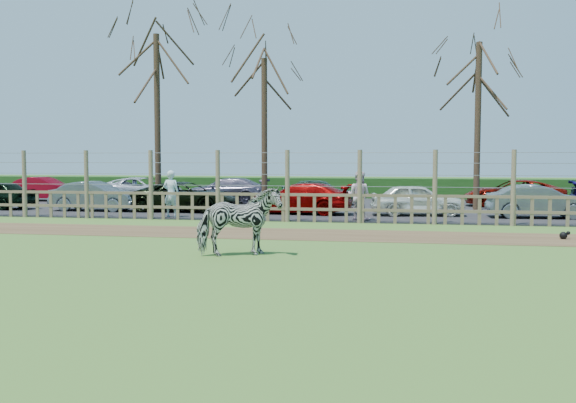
% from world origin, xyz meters
% --- Properties ---
extents(ground, '(120.00, 120.00, 0.00)m').
position_xyz_m(ground, '(0.00, 0.00, 0.00)').
color(ground, olive).
rests_on(ground, ground).
extents(dirt_strip, '(34.00, 2.80, 0.01)m').
position_xyz_m(dirt_strip, '(0.00, 4.50, 0.01)').
color(dirt_strip, brown).
rests_on(dirt_strip, ground).
extents(asphalt, '(44.00, 13.00, 0.04)m').
position_xyz_m(asphalt, '(0.00, 14.50, 0.02)').
color(asphalt, '#232326').
rests_on(asphalt, ground).
extents(hedge, '(46.00, 2.00, 1.10)m').
position_xyz_m(hedge, '(0.00, 21.50, 0.55)').
color(hedge, '#1E4716').
rests_on(hedge, ground).
extents(fence, '(30.16, 0.16, 2.50)m').
position_xyz_m(fence, '(0.00, 8.00, 0.80)').
color(fence, brown).
rests_on(fence, ground).
extents(tree_left, '(4.80, 4.80, 7.88)m').
position_xyz_m(tree_left, '(-6.50, 12.50, 5.62)').
color(tree_left, '#3D2B1E').
rests_on(tree_left, ground).
extents(tree_mid, '(4.80, 4.80, 6.83)m').
position_xyz_m(tree_mid, '(-2.00, 13.50, 4.87)').
color(tree_mid, '#3D2B1E').
rests_on(tree_mid, ground).
extents(tree_right, '(4.80, 4.80, 7.35)m').
position_xyz_m(tree_right, '(7.00, 14.00, 5.24)').
color(tree_right, '#3D2B1E').
rests_on(tree_right, ground).
extents(zebra, '(2.06, 1.55, 1.59)m').
position_xyz_m(zebra, '(0.27, 0.23, 0.79)').
color(zebra, gray).
rests_on(zebra, ground).
extents(visitor_a, '(0.67, 0.47, 1.72)m').
position_xyz_m(visitor_a, '(-4.46, 8.59, 0.90)').
color(visitor_a, silver).
rests_on(visitor_a, asphalt).
extents(visitor_b, '(0.99, 0.87, 1.72)m').
position_xyz_m(visitor_b, '(2.43, 8.67, 0.90)').
color(visitor_b, beige).
rests_on(visitor_b, asphalt).
extents(crow, '(0.28, 0.21, 0.23)m').
position_xyz_m(crow, '(8.31, 4.66, 0.11)').
color(crow, black).
rests_on(crow, ground).
extents(car_1, '(3.65, 1.28, 1.20)m').
position_xyz_m(car_1, '(-8.52, 10.71, 0.64)').
color(car_1, slate).
rests_on(car_1, asphalt).
extents(car_2, '(4.43, 2.25, 1.20)m').
position_xyz_m(car_2, '(-4.75, 11.05, 0.64)').
color(car_2, black).
rests_on(car_2, asphalt).
extents(car_3, '(4.29, 2.11, 1.20)m').
position_xyz_m(car_3, '(-0.03, 10.80, 0.64)').
color(car_3, '#8D0404').
rests_on(car_3, asphalt).
extents(car_4, '(3.67, 1.83, 1.20)m').
position_xyz_m(car_4, '(4.50, 10.86, 0.64)').
color(car_4, white).
rests_on(car_4, asphalt).
extents(car_5, '(3.67, 1.37, 1.20)m').
position_xyz_m(car_5, '(8.83, 10.62, 0.64)').
color(car_5, slate).
rests_on(car_5, asphalt).
extents(car_7, '(3.67, 1.37, 1.20)m').
position_xyz_m(car_7, '(-13.88, 15.81, 0.64)').
color(car_7, maroon).
rests_on(car_7, asphalt).
extents(car_8, '(4.50, 2.43, 1.20)m').
position_xyz_m(car_8, '(-8.80, 16.12, 0.64)').
color(car_8, silver).
rests_on(car_8, asphalt).
extents(car_9, '(4.19, 1.82, 1.20)m').
position_xyz_m(car_9, '(-4.47, 16.01, 0.64)').
color(car_9, '#5C556C').
rests_on(car_9, asphalt).
extents(car_10, '(3.53, 1.43, 1.20)m').
position_xyz_m(car_10, '(0.10, 15.82, 0.64)').
color(car_10, '#1F432D').
rests_on(car_10, asphalt).
extents(car_12, '(4.38, 2.12, 1.20)m').
position_xyz_m(car_12, '(8.84, 16.07, 0.64)').
color(car_12, maroon).
rests_on(car_12, asphalt).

